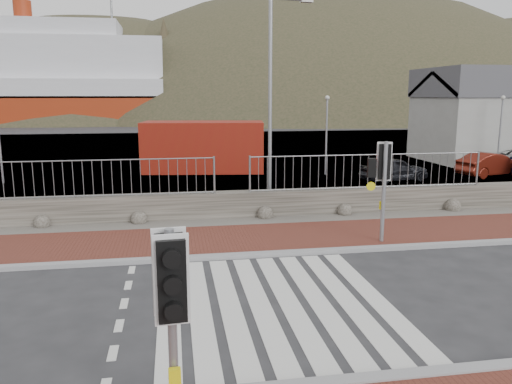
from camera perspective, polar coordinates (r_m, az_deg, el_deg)
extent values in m
plane|color=#28282B|center=(10.33, 2.13, -12.64)|extent=(220.00, 220.00, 0.00)
cube|color=brown|center=(14.49, -1.45, -5.43)|extent=(40.00, 3.00, 0.08)
cube|color=gray|center=(13.07, -0.53, -7.23)|extent=(40.00, 0.25, 0.12)
cube|color=silver|center=(10.14, -9.90, -13.22)|extent=(0.42, 5.60, 0.01)
cube|color=silver|center=(10.15, -6.42, -13.10)|extent=(0.42, 5.60, 0.01)
cube|color=silver|center=(10.19, -2.96, -12.94)|extent=(0.42, 5.60, 0.01)
cube|color=silver|center=(10.27, 0.45, -12.73)|extent=(0.42, 5.60, 0.01)
cube|color=silver|center=(10.38, 3.79, -12.48)|extent=(0.42, 5.60, 0.01)
cube|color=silver|center=(10.53, 7.04, -12.20)|extent=(0.42, 5.60, 0.01)
cube|color=silver|center=(10.71, 10.19, -11.90)|extent=(0.42, 5.60, 0.01)
cube|color=silver|center=(10.91, 13.22, -11.57)|extent=(0.42, 5.60, 0.01)
cube|color=#59544C|center=(16.40, -2.43, -3.51)|extent=(40.00, 1.50, 0.06)
cube|color=#403D35|center=(17.08, -2.77, -1.48)|extent=(40.00, 0.60, 0.90)
cylinder|color=gray|center=(16.79, -19.29, 3.41)|extent=(8.40, 0.04, 0.04)
cylinder|color=gray|center=(16.68, -4.79, 1.87)|extent=(0.07, 0.07, 1.20)
cylinder|color=gray|center=(17.85, 12.76, 4.18)|extent=(8.40, 0.04, 0.04)
cylinder|color=gray|center=(16.81, -0.71, 1.98)|extent=(0.07, 0.07, 1.20)
cylinder|color=gray|center=(19.89, 23.98, 2.43)|extent=(0.07, 0.07, 1.20)
cube|color=#4C4C4F|center=(37.44, -6.48, 4.60)|extent=(120.00, 40.00, 0.50)
cube|color=#3F4C54|center=(72.31, -7.99, 7.64)|extent=(220.00, 50.00, 0.05)
cube|color=silver|center=(78.97, -21.85, 13.79)|extent=(30.00, 12.00, 6.00)
cube|color=silver|center=(79.31, -22.06, 16.67)|extent=(18.00, 10.00, 2.50)
cylinder|color=maroon|center=(80.53, -25.12, 18.14)|extent=(2.40, 2.40, 3.00)
cylinder|color=gray|center=(78.64, -16.23, 20.02)|extent=(0.30, 0.30, 6.00)
ellipsoid|color=#2C301D|center=(100.97, -16.64, -3.28)|extent=(106.40, 68.40, 76.00)
ellipsoid|color=#2C301D|center=(106.62, 8.41, -5.52)|extent=(140.00, 90.00, 100.00)
cylinder|color=gray|center=(5.99, -9.47, -16.82)|extent=(0.11, 0.11, 2.72)
cube|color=#D7C60C|center=(6.16, -9.36, -19.62)|extent=(0.14, 0.09, 0.21)
cube|color=black|center=(5.66, -9.74, -9.40)|extent=(0.41, 0.26, 1.02)
sphere|color=#0CE53F|center=(5.76, -9.64, -12.11)|extent=(0.15, 0.15, 0.15)
cylinder|color=gray|center=(14.31, 14.39, -0.18)|extent=(0.11, 0.11, 2.90)
cube|color=#D7C60C|center=(14.38, 14.32, -1.59)|extent=(0.16, 0.11, 0.23)
cube|color=black|center=(14.17, 14.55, 3.32)|extent=(0.45, 0.32, 1.09)
sphere|color=#0CE53F|center=(14.21, 14.49, 2.08)|extent=(0.16, 0.16, 0.16)
cube|color=black|center=(14.11, 13.09, 2.72)|extent=(0.25, 0.20, 0.52)
cylinder|color=gray|center=(17.69, 1.62, 9.64)|extent=(0.13, 0.13, 7.44)
cube|color=beige|center=(18.42, 5.81, 20.92)|extent=(0.44, 0.26, 0.11)
cube|color=maroon|center=(27.67, -6.03, 5.19)|extent=(6.82, 3.57, 2.72)
imported|color=black|center=(25.28, 15.49, 2.53)|extent=(3.65, 2.09, 1.17)
imported|color=#58160C|center=(28.60, 25.25, 2.88)|extent=(3.90, 2.14, 1.22)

